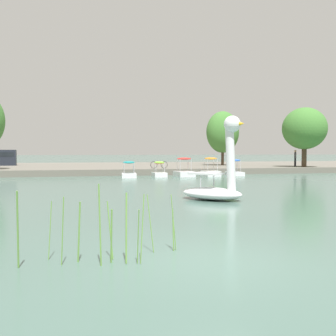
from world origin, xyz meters
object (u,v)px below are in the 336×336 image
pedal_boat_lime (159,172)px  bicycle_parked (159,165)px  pedal_boat_orange (211,171)px  person_on_path (295,158)px  pedal_boat_blue (235,171)px  pedal_boat_teal (129,172)px  swan_boat (216,180)px  tree_broadleaf_behind_dock (223,132)px  pedal_boat_red (184,171)px  tree_broadleaf_left (304,129)px

pedal_boat_lime → bicycle_parked: pedal_boat_lime is taller
pedal_boat_orange → person_on_path: 12.28m
pedal_boat_orange → pedal_boat_blue: bearing=0.2°
pedal_boat_teal → pedal_boat_orange: (7.43, 0.46, 0.05)m
swan_boat → pedal_boat_blue: swan_boat is taller
tree_broadleaf_behind_dock → swan_boat: bearing=-111.2°
pedal_boat_lime → pedal_boat_red: 2.23m
pedal_boat_red → pedal_boat_orange: (2.53, 0.24, 0.03)m
pedal_boat_red → pedal_boat_lime: bearing=179.8°
pedal_boat_lime → pedal_boat_blue: (7.06, 0.24, 0.04)m
swan_boat → pedal_boat_orange: bearing=71.8°
pedal_boat_blue → tree_broadleaf_behind_dock: bearing=75.2°
tree_broadleaf_behind_dock → tree_broadleaf_left: bearing=-47.6°
person_on_path → bicycle_parked: size_ratio=1.05×
pedal_boat_lime → pedal_boat_blue: bearing=1.9°
pedal_boat_lime → person_on_path: (16.00, 5.06, 1.15)m
tree_broadleaf_left → bicycle_parked: tree_broadleaf_left is taller
tree_broadleaf_behind_dock → tree_broadleaf_left: tree_broadleaf_behind_dock is taller
pedal_boat_red → pedal_boat_blue: 4.84m
pedal_boat_orange → tree_broadleaf_behind_dock: (5.06, 10.44, 4.00)m
person_on_path → pedal_boat_orange: bearing=-156.7°
pedal_boat_teal → tree_broadleaf_left: size_ratio=0.36×
tree_broadleaf_left → pedal_boat_red: bearing=-165.2°
pedal_boat_teal → pedal_boat_blue: (9.73, 0.47, -0.00)m
pedal_boat_lime → pedal_boat_blue: 7.07m
bicycle_parked → tree_broadleaf_behind_dock: bearing=37.5°
pedal_boat_blue → tree_broadleaf_behind_dock: (2.76, 10.43, 4.05)m
swan_boat → pedal_boat_teal: 16.70m
pedal_boat_teal → person_on_path: bearing=15.8°
pedal_boat_orange → tree_broadleaf_left: size_ratio=0.36×
pedal_boat_blue → tree_broadleaf_left: size_ratio=0.31×
swan_boat → bicycle_parked: 20.56m
pedal_boat_orange → tree_broadleaf_left: tree_broadleaf_left is taller
swan_boat → tree_broadleaf_left: (17.04, 20.50, 3.68)m
pedal_boat_teal → pedal_boat_blue: size_ratio=1.18×
pedal_boat_teal → bicycle_parked: 5.21m
swan_boat → pedal_boat_red: size_ratio=1.66×
swan_boat → pedal_boat_orange: size_ratio=1.64×
pedal_boat_red → tree_broadleaf_left: 15.04m
pedal_boat_lime → pedal_boat_red: size_ratio=0.90×
pedal_boat_teal → pedal_boat_red: bearing=2.6°
tree_broadleaf_left → pedal_boat_lime: bearing=-167.2°
pedal_boat_red → tree_broadleaf_behind_dock: 13.71m
tree_broadleaf_behind_dock → person_on_path: size_ratio=3.55×
pedal_boat_teal → pedal_boat_lime: bearing=4.9°
person_on_path → pedal_boat_red: bearing=-159.8°
swan_boat → pedal_boat_teal: bearing=96.3°
swan_boat → pedal_boat_orange: swan_boat is taller
tree_broadleaf_behind_dock → tree_broadleaf_left: size_ratio=1.01×
pedal_boat_lime → pedal_boat_orange: size_ratio=0.89×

